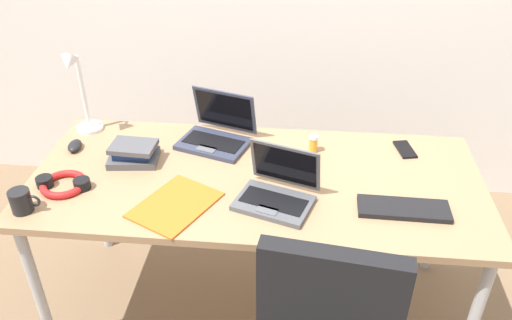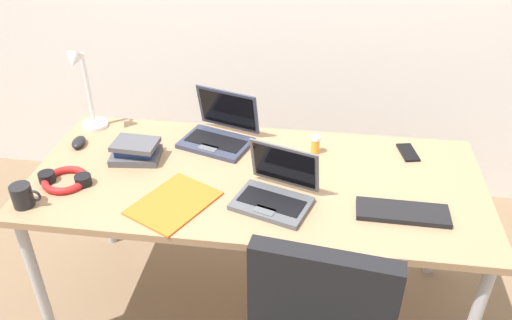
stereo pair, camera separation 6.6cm
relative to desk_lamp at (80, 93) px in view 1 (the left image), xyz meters
name	(u,v)px [view 1 (the left image)]	position (x,y,z in m)	size (l,w,h in m)	color
ground_plane	(256,304)	(0.80, -0.28, -0.94)	(12.00, 12.00, 0.00)	#7A6047
desk	(256,188)	(0.80, -0.28, -0.25)	(1.80, 0.80, 0.74)	#9E7A56
desk_lamp	(80,93)	(0.00, 0.00, 0.00)	(0.12, 0.18, 0.40)	white
laptop_center	(217,133)	(0.60, -0.02, -0.15)	(0.35, 0.32, 0.22)	#33384C
laptop_near_lamp	(277,191)	(0.89, -0.42, -0.16)	(0.33, 0.30, 0.20)	#515459
external_keyboard	(404,209)	(1.36, -0.44, -0.19)	(0.33, 0.12, 0.02)	black
computer_mouse	(75,146)	(0.00, -0.14, -0.18)	(0.06, 0.10, 0.03)	black
cell_phone	(405,149)	(1.42, -0.01, -0.19)	(0.06, 0.14, 0.01)	black
headphones	(64,184)	(0.07, -0.42, -0.18)	(0.21, 0.18, 0.04)	red
pill_bottle	(313,143)	(1.02, -0.06, -0.16)	(0.04, 0.04, 0.08)	gold
book_stack	(134,152)	(0.28, -0.21, -0.16)	(0.22, 0.17, 0.09)	#4C4C51
paper_folder_mid_desk	(175,205)	(0.52, -0.49, -0.19)	(0.23, 0.31, 0.01)	orange
coffee_mug	(21,201)	(-0.02, -0.58, -0.15)	(0.11, 0.08, 0.09)	black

